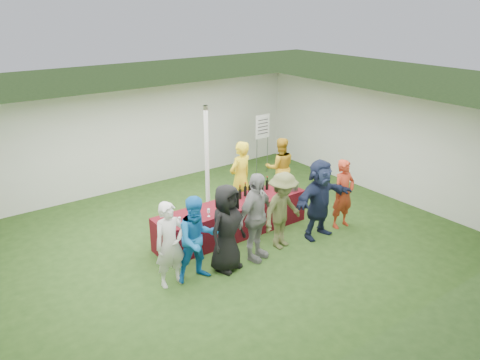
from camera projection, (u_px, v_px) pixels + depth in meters
ground at (219, 241)px, 10.12m from camera, size 60.00×60.00×0.00m
tent at (207, 163)px, 10.81m from camera, size 10.00×10.00×10.00m
serving_table at (233, 219)px, 10.28m from camera, size 3.60×0.80×0.75m
wine_bottles at (254, 189)px, 10.61m from camera, size 0.90×0.15×0.32m
wine_glasses at (220, 208)px, 9.64m from camera, size 2.78×0.13×0.16m
water_bottle at (231, 198)px, 10.17m from camera, size 0.07×0.07×0.23m
bar_towel at (284, 186)px, 11.02m from camera, size 0.25×0.18×0.03m
dump_bucket at (293, 187)px, 10.81m from camera, size 0.23×0.23×0.18m
wine_list_sign at (263, 131)px, 13.58m from camera, size 0.50×0.03×1.80m
staff_pourer at (240, 179)px, 11.08m from camera, size 0.74×0.56×1.83m
staff_back at (280, 167)px, 12.17m from camera, size 0.97×0.90×1.59m
customer_0 at (170, 245)px, 8.31m from camera, size 0.60×0.40×1.62m
customer_1 at (198, 239)px, 8.47m from camera, size 0.89×0.74×1.65m
customer_2 at (227, 228)px, 8.79m from camera, size 0.96×0.75×1.73m
customer_3 at (256, 217)px, 9.12m from camera, size 1.15×0.74×1.82m
customer_4 at (283, 211)px, 9.61m from camera, size 1.17×0.81×1.65m
customer_5 at (319, 199)px, 10.03m from camera, size 1.66×0.59×1.77m
customer_6 at (343, 194)px, 10.50m from camera, size 0.61×0.42×1.60m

